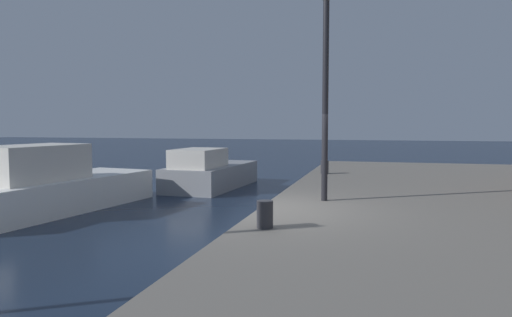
% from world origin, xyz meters
% --- Properties ---
extents(ground_plane, '(120.00, 120.00, 0.00)m').
position_xyz_m(ground_plane, '(0.00, 0.00, 0.00)').
color(ground_plane, '#162338').
extents(motorboat_white, '(2.91, 6.15, 1.78)m').
position_xyz_m(motorboat_white, '(-6.31, 2.40, 0.65)').
color(motorboat_white, white).
rests_on(motorboat_white, ground).
extents(motorboat_grey, '(2.23, 4.74, 1.46)m').
position_xyz_m(motorboat_grey, '(-3.79, 7.73, 0.56)').
color(motorboat_grey, gray).
rests_on(motorboat_grey, ground).
extents(lamp_post_mid_promenade, '(0.36, 0.36, 4.23)m').
position_xyz_m(lamp_post_mid_promenade, '(1.04, 1.11, 3.70)').
color(lamp_post_mid_promenade, black).
rests_on(lamp_post_mid_promenade, quay_dock).
extents(bollard_north, '(0.24, 0.24, 0.40)m').
position_xyz_m(bollard_north, '(0.47, -1.56, 1.00)').
color(bollard_north, '#2D2D33').
rests_on(bollard_north, quay_dock).
extents(bollard_center, '(0.24, 0.24, 0.40)m').
position_xyz_m(bollard_center, '(0.50, 6.15, 1.00)').
color(bollard_center, '#2D2D33').
rests_on(bollard_center, quay_dock).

